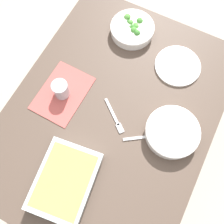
{
  "coord_description": "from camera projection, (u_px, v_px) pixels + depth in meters",
  "views": [
    {
      "loc": [
        -0.35,
        -0.18,
        1.84
      ],
      "look_at": [
        0.0,
        0.0,
        0.74
      ],
      "focal_mm": 41.35,
      "sensor_mm": 36.0,
      "label": 1
    }
  ],
  "objects": [
    {
      "name": "fork_on_table",
      "position": [
        115.0,
        118.0,
        1.15
      ],
      "size": [
        0.12,
        0.15,
        0.01
      ],
      "color": "silver",
      "rests_on": "dining_table"
    },
    {
      "name": "broccoli_bowl",
      "position": [
        132.0,
        29.0,
        1.28
      ],
      "size": [
        0.22,
        0.22,
        0.07
      ],
      "color": "white",
      "rests_on": "dining_table"
    },
    {
      "name": "stew_bowl",
      "position": [
        172.0,
        132.0,
        1.1
      ],
      "size": [
        0.23,
        0.23,
        0.06
      ],
      "color": "white",
      "rests_on": "dining_table"
    },
    {
      "name": "spoon_by_stew",
      "position": [
        149.0,
        136.0,
        1.12
      ],
      "size": [
        0.11,
        0.16,
        0.01
      ],
      "color": "silver",
      "rests_on": "dining_table"
    },
    {
      "name": "baking_dish",
      "position": [
        65.0,
        181.0,
        1.03
      ],
      "size": [
        0.33,
        0.26,
        0.06
      ],
      "color": "silver",
      "rests_on": "dining_table"
    },
    {
      "name": "drink_cup",
      "position": [
        61.0,
        90.0,
        1.16
      ],
      "size": [
        0.07,
        0.07,
        0.08
      ],
      "color": "#B2BCC6",
      "rests_on": "dining_table"
    },
    {
      "name": "side_plate",
      "position": [
        178.0,
        66.0,
        1.24
      ],
      "size": [
        0.22,
        0.22,
        0.01
      ],
      "primitive_type": "cylinder",
      "color": "white",
      "rests_on": "dining_table"
    },
    {
      "name": "placemat",
      "position": [
        63.0,
        93.0,
        1.2
      ],
      "size": [
        0.28,
        0.21,
        0.0
      ],
      "primitive_type": "cube",
      "rotation": [
        0.0,
        0.0,
        -0.02
      ],
      "color": "#B24C47",
      "rests_on": "dining_table"
    },
    {
      "name": "ground_plane",
      "position": [
        112.0,
        147.0,
        1.86
      ],
      "size": [
        6.0,
        6.0,
        0.0
      ],
      "primitive_type": "plane",
      "color": "#B2A899"
    },
    {
      "name": "dining_table",
      "position": [
        112.0,
        118.0,
        1.25
      ],
      "size": [
        1.2,
        0.9,
        0.74
      ],
      "color": "#4C3D33",
      "rests_on": "ground_plane"
    }
  ]
}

